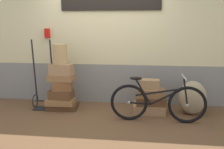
# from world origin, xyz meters

# --- Properties ---
(ground) EXTENTS (9.63, 5.20, 0.06)m
(ground) POSITION_xyz_m (0.00, 0.00, -0.03)
(ground) COLOR brown
(station_building) EXTENTS (7.63, 0.74, 2.61)m
(station_building) POSITION_xyz_m (0.01, 0.85, 1.31)
(station_building) COLOR gray
(station_building) RESTS_ON ground
(suitcase_0) EXTENTS (0.62, 0.37, 0.11)m
(suitcase_0) POSITION_xyz_m (-0.79, 0.23, 0.06)
(suitcase_0) COLOR #4C2D19
(suitcase_0) RESTS_ON ground
(suitcase_1) EXTENTS (0.58, 0.36, 0.11)m
(suitcase_1) POSITION_xyz_m (-0.82, 0.19, 0.17)
(suitcase_1) COLOR olive
(suitcase_1) RESTS_ON suitcase_0
(suitcase_2) EXTENTS (0.48, 0.33, 0.18)m
(suitcase_2) POSITION_xyz_m (-0.80, 0.21, 0.32)
(suitcase_2) COLOR brown
(suitcase_2) RESTS_ON suitcase_1
(suitcase_3) EXTENTS (0.40, 0.27, 0.20)m
(suitcase_3) POSITION_xyz_m (-0.76, 0.19, 0.51)
(suitcase_3) COLOR brown
(suitcase_3) RESTS_ON suitcase_2
(suitcase_4) EXTENTS (0.53, 0.30, 0.12)m
(suitcase_4) POSITION_xyz_m (-0.78, 0.20, 0.67)
(suitcase_4) COLOR olive
(suitcase_4) RESTS_ON suitcase_3
(suitcase_5) EXTENTS (0.47, 0.30, 0.22)m
(suitcase_5) POSITION_xyz_m (-0.77, 0.19, 0.84)
(suitcase_5) COLOR #9E754C
(suitcase_5) RESTS_ON suitcase_4
(suitcase_6) EXTENTS (0.63, 0.37, 0.18)m
(suitcase_6) POSITION_xyz_m (0.98, 0.21, 0.09)
(suitcase_6) COLOR #9E754C
(suitcase_6) RESTS_ON ground
(suitcase_7) EXTENTS (0.58, 0.36, 0.16)m
(suitcase_7) POSITION_xyz_m (1.00, 0.20, 0.25)
(suitcase_7) COLOR brown
(suitcase_7) RESTS_ON suitcase_6
(suitcase_8) EXTENTS (0.54, 0.32, 0.16)m
(suitcase_8) POSITION_xyz_m (1.00, 0.19, 0.41)
(suitcase_8) COLOR olive
(suitcase_8) RESTS_ON suitcase_7
(suitcase_9) EXTENTS (0.37, 0.23, 0.18)m
(suitcase_9) POSITION_xyz_m (0.98, 0.22, 0.59)
(suitcase_9) COLOR #9E754C
(suitcase_9) RESTS_ON suitcase_8
(wicker_basket) EXTENTS (0.28, 0.28, 0.39)m
(wicker_basket) POSITION_xyz_m (-0.79, 0.20, 1.15)
(wicker_basket) COLOR tan
(wicker_basket) RESTS_ON suitcase_5
(luggage_trolley) EXTENTS (0.46, 0.36, 1.42)m
(luggage_trolley) POSITION_xyz_m (-1.19, 0.27, 0.34)
(luggage_trolley) COLOR black
(luggage_trolley) RESTS_ON ground
(burlap_sack) EXTENTS (0.52, 0.44, 0.66)m
(burlap_sack) POSITION_xyz_m (1.80, 0.26, 0.33)
(burlap_sack) COLOR #9E8966
(burlap_sack) RESTS_ON ground
(bicycle) EXTENTS (1.69, 0.46, 0.84)m
(bicycle) POSITION_xyz_m (1.10, -0.20, 0.36)
(bicycle) COLOR black
(bicycle) RESTS_ON ground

